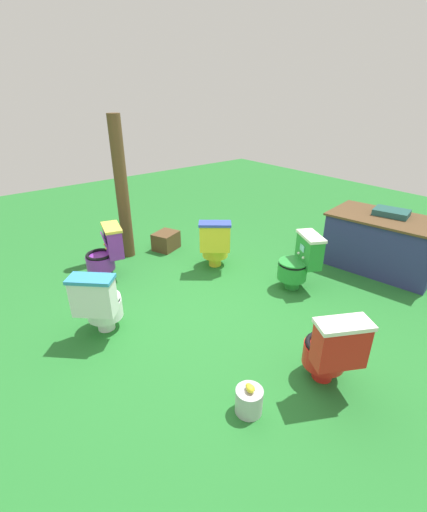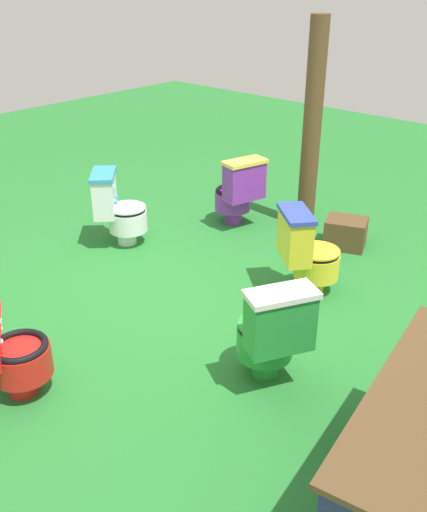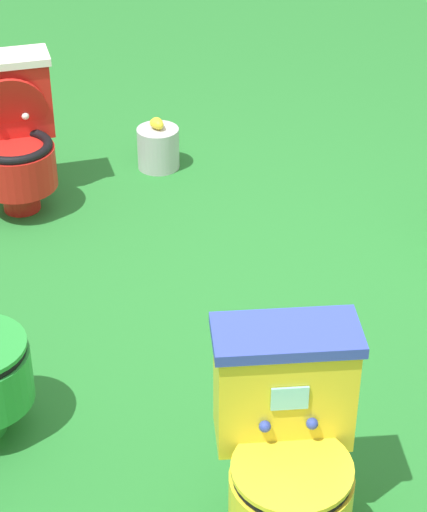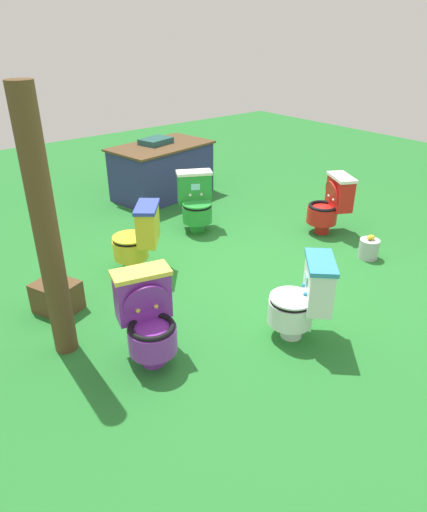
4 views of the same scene
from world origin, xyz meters
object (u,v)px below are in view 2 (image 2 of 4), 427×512
Objects in this scene: toilet_purple at (238,191)px; small_crate at (346,233)px; toilet_red at (3,346)px; toilet_green at (271,332)px; toilet_white at (117,208)px; toilet_yellow at (307,252)px; wooden_post at (312,128)px.

toilet_purple is 1.92× the size of small_crate.
small_crate is at bearing 111.46° from toilet_red.
toilet_green is at bearing -120.46° from toilet_purple.
toilet_white is at bearing 168.29° from toilet_purple.
toilet_purple is at bearing 107.33° from toilet_white.
toilet_yellow is 1.00× the size of toilet_purple.
toilet_red is 3.36m from small_crate.
toilet_yellow and toilet_red have the same top height.
toilet_yellow is 1.48m from toilet_purple.
toilet_red is 1.66m from toilet_green.
toilet_white is (0.43, -1.87, 0.00)m from toilet_yellow.
toilet_purple is 1.00× the size of toilet_green.
wooden_post is (-1.59, 1.09, 0.66)m from toilet_white.
toilet_white is 2.20m from small_crate.
toilet_purple is 0.35× the size of wooden_post.
wooden_post reaches higher than toilet_red.
toilet_red is at bearing -65.59° from toilet_yellow.
wooden_post is at bearing 121.20° from toilet_red.
toilet_purple is at bearing -168.05° from toilet_yellow.
wooden_post is at bearing 163.67° from toilet_yellow.
toilet_red is 1.00× the size of toilet_purple.
toilet_purple is at bearing 72.94° from toilet_green.
toilet_yellow is at bearing 51.47° from toilet_green.
toilet_yellow is at bearing 103.56° from toilet_red.
toilet_red is at bearing -13.42° from toilet_white.
toilet_yellow is 0.35× the size of wooden_post.
wooden_post is (-2.27, -1.26, 0.66)m from toilet_green.
toilet_white is at bearing 151.69° from toilet_red.
small_crate is (-0.30, 1.10, -0.23)m from toilet_purple.
toilet_red is 3.55m from wooden_post.
small_crate is (0.17, 0.57, -0.89)m from wooden_post.
toilet_green is 0.35× the size of wooden_post.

